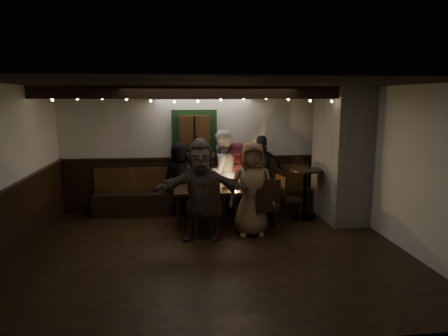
{
  "coord_description": "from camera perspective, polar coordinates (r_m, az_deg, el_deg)",
  "views": [
    {
      "loc": [
        -0.58,
        -5.98,
        2.41
      ],
      "look_at": [
        0.33,
        1.6,
        1.05
      ],
      "focal_mm": 32.0,
      "sensor_mm": 36.0,
      "label": 1
    }
  ],
  "objects": [
    {
      "name": "person_g",
      "position": [
        6.98,
        3.99,
        -3.01
      ],
      "size": [
        0.84,
        0.57,
        1.66
      ],
      "primitive_type": "imported",
      "rotation": [
        0.0,
        0.0,
        -0.06
      ],
      "color": "brown",
      "rests_on": "ground"
    },
    {
      "name": "person_b",
      "position": [
        8.21,
        -3.64,
        -1.24
      ],
      "size": [
        0.69,
        0.58,
        1.6
      ],
      "primitive_type": "imported",
      "rotation": [
        0.0,
        0.0,
        3.54
      ],
      "color": "black",
      "rests_on": "ground"
    },
    {
      "name": "room",
      "position": [
        7.7,
        5.62,
        0.06
      ],
      "size": [
        6.02,
        5.01,
        2.62
      ],
      "color": "black",
      "rests_on": "ground"
    },
    {
      "name": "person_c",
      "position": [
        8.22,
        -0.41,
        -0.68
      ],
      "size": [
        1.05,
        0.96,
        1.74
      ],
      "primitive_type": "imported",
      "rotation": [
        0.0,
        0.0,
        3.58
      ],
      "color": "silver",
      "rests_on": "ground"
    },
    {
      "name": "person_e",
      "position": [
        8.4,
        5.42,
        -0.88
      ],
      "size": [
        1.0,
        0.52,
        1.63
      ],
      "primitive_type": "imported",
      "rotation": [
        0.0,
        0.0,
        3.01
      ],
      "color": "black",
      "rests_on": "ground"
    },
    {
      "name": "chair_near_left",
      "position": [
        6.83,
        -2.46,
        -5.53
      ],
      "size": [
        0.52,
        0.52,
        1.01
      ],
      "color": "black",
      "rests_on": "ground"
    },
    {
      "name": "chair_end",
      "position": [
        7.95,
        8.72,
        -3.84
      ],
      "size": [
        0.49,
        0.49,
        0.91
      ],
      "color": "black",
      "rests_on": "ground"
    },
    {
      "name": "person_d",
      "position": [
        8.33,
        1.91,
        -1.46
      ],
      "size": [
        1.03,
        0.7,
        1.48
      ],
      "primitive_type": "imported",
      "rotation": [
        0.0,
        0.0,
        3.31
      ],
      "color": "#40131D",
      "rests_on": "ground"
    },
    {
      "name": "person_a",
      "position": [
        8.27,
        -6.24,
        -1.51
      ],
      "size": [
        0.87,
        0.75,
        1.51
      ],
      "primitive_type": "imported",
      "rotation": [
        0.0,
        0.0,
        2.71
      ],
      "color": "black",
      "rests_on": "ground"
    },
    {
      "name": "high_top",
      "position": [
        8.17,
        11.48,
        -2.68
      ],
      "size": [
        0.63,
        0.63,
        1.0
      ],
      "color": "black",
      "rests_on": "ground"
    },
    {
      "name": "chair_near_right",
      "position": [
        7.06,
        5.89,
        -5.06
      ],
      "size": [
        0.55,
        0.55,
        1.01
      ],
      "color": "black",
      "rests_on": "ground"
    },
    {
      "name": "dining_table",
      "position": [
        7.64,
        0.17,
        -3.31
      ],
      "size": [
        1.95,
        0.84,
        0.85
      ],
      "color": "black",
      "rests_on": "ground"
    },
    {
      "name": "person_f",
      "position": [
        6.77,
        -3.33,
        -3.22
      ],
      "size": [
        1.6,
        0.58,
        1.7
      ],
      "primitive_type": "imported",
      "rotation": [
        0.0,
        0.0,
        -0.05
      ],
      "color": "#433934",
      "rests_on": "ground"
    }
  ]
}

